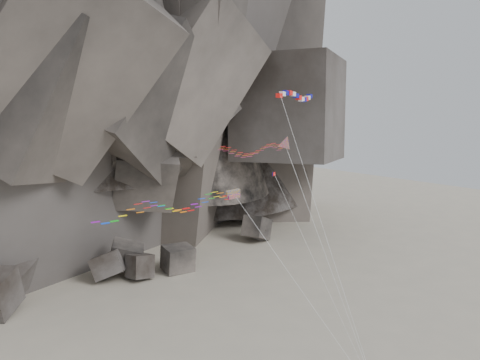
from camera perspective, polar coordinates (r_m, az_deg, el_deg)
headland at (r=108.82m, az=-22.26°, el=15.89°), size 110.00×70.00×84.00m
boulder_field at (r=78.87m, az=-16.07°, el=-10.18°), size 57.64×15.67×8.12m
delta_kite at (r=44.99m, az=1.38°, el=3.76°), size 8.68×12.64×23.18m
banner_kite at (r=51.57m, az=6.94°, el=9.86°), size 8.03×16.22×27.72m
parafoil_kite at (r=43.17m, az=-9.15°, el=-3.14°), size 20.47×14.99×17.84m
pennant_kite at (r=44.41m, az=7.01°, el=-5.44°), size 3.88×10.49×19.83m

